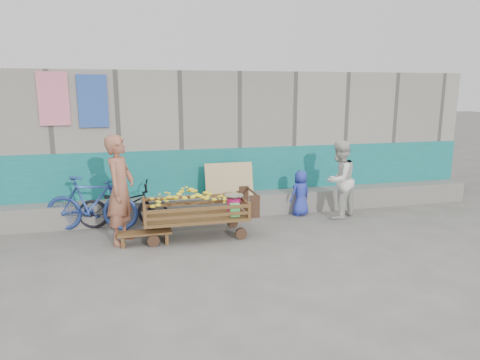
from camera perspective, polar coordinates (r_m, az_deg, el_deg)
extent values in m
plane|color=#5B5853|center=(6.92, 0.23, -10.26)|extent=(80.00, 80.00, 0.00)
cube|color=gray|center=(10.49, -5.34, 5.77)|extent=(12.00, 3.00, 3.00)
cube|color=#166A6C|center=(9.14, -3.78, -0.19)|extent=(12.00, 0.03, 1.40)
cube|color=slate|center=(9.02, -3.47, -3.45)|extent=(12.00, 0.50, 0.45)
cube|color=tan|center=(8.82, -1.44, 0.06)|extent=(1.00, 0.19, 0.68)
cube|color=pink|center=(8.88, -23.62, 9.90)|extent=(0.55, 0.03, 1.00)
cube|color=#2D52A7|center=(8.80, -19.03, 9.90)|extent=(0.55, 0.03, 1.00)
cube|color=brown|center=(7.77, -5.99, -4.81)|extent=(1.84, 0.92, 0.05)
cylinder|color=#341E13|center=(7.47, -11.46, -7.95)|extent=(0.20, 0.06, 0.20)
cube|color=brown|center=(7.24, -12.54, -4.89)|extent=(0.05, 0.05, 0.29)
cylinder|color=#341E13|center=(8.11, -11.70, -6.36)|extent=(0.20, 0.06, 0.20)
cube|color=brown|center=(8.07, -12.73, -3.16)|extent=(0.05, 0.05, 0.29)
cylinder|color=#341E13|center=(7.68, 0.15, -7.15)|extent=(0.20, 0.06, 0.20)
cube|color=brown|center=(7.49, 1.24, -4.04)|extent=(0.05, 0.05, 0.29)
cylinder|color=#341E13|center=(8.30, -1.00, -5.68)|extent=(0.20, 0.06, 0.20)
cube|color=brown|center=(8.29, -0.33, -2.46)|extent=(0.05, 0.05, 0.29)
cube|color=brown|center=(7.32, -5.52, -4.80)|extent=(1.78, 0.04, 0.05)
cube|color=brown|center=(7.29, -5.54, -3.87)|extent=(1.78, 0.04, 0.05)
cube|color=brown|center=(8.14, -6.44, -3.10)|extent=(1.78, 0.04, 0.05)
cube|color=brown|center=(8.11, -6.46, -2.26)|extent=(1.78, 0.04, 0.05)
cube|color=brown|center=(7.67, -12.63, -4.27)|extent=(0.04, 0.86, 0.05)
cube|color=brown|center=(7.63, -12.67, -3.39)|extent=(0.04, 0.86, 0.05)
cube|color=brown|center=(7.90, 0.41, -3.50)|extent=(0.04, 0.86, 0.05)
cube|color=brown|center=(7.87, 0.41, -2.63)|extent=(0.04, 0.86, 0.05)
cylinder|color=#341E13|center=(7.88, 1.71, -1.62)|extent=(0.04, 0.82, 0.04)
cube|color=#341E13|center=(8.26, 0.51, -2.22)|extent=(0.18, 0.04, 0.41)
cube|color=#341E13|center=(7.55, 1.96, -3.58)|extent=(0.18, 0.04, 0.41)
ellipsoid|color=yellow|center=(7.69, -6.78, -3.07)|extent=(1.33, 0.72, 0.45)
cylinder|color=#F11B7A|center=(7.85, -0.82, -3.36)|extent=(0.25, 0.25, 0.27)
cylinder|color=silver|center=(7.81, -0.82, -2.35)|extent=(0.03, 0.03, 0.06)
cylinder|color=silver|center=(7.80, -0.82, -2.06)|extent=(0.35, 0.35, 0.02)
cube|color=#51D868|center=(7.57, -0.70, -4.02)|extent=(0.16, 0.12, 0.23)
cube|color=brown|center=(7.56, -12.60, -6.89)|extent=(0.91, 0.27, 0.04)
cube|color=brown|center=(7.61, -15.33, -7.87)|extent=(0.05, 0.26, 0.18)
cube|color=brown|center=(7.62, -9.79, -7.58)|extent=(0.05, 0.26, 0.18)
imported|color=#9C5D46|center=(7.57, -15.65, -1.28)|extent=(0.67, 0.80, 1.88)
imported|color=silver|center=(9.00, 13.08, 0.02)|extent=(0.99, 0.93, 1.61)
imported|color=#2837AC|center=(9.11, 8.07, -1.73)|extent=(0.54, 0.44, 0.96)
imported|color=black|center=(8.54, -15.34, -3.22)|extent=(1.74, 0.77, 0.89)
imported|color=navy|center=(8.49, -19.17, -3.01)|extent=(1.81, 0.90, 1.04)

